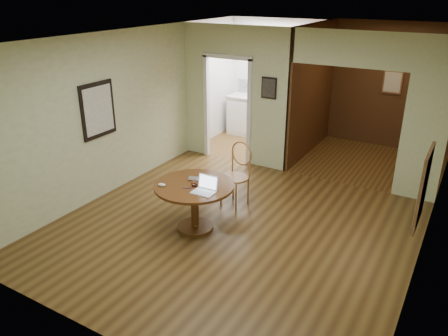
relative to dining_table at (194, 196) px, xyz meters
The scene contains 11 objects.
floor 0.75m from the dining_table, 23.24° to the left, with size 5.00×5.00×0.00m, color #462E14.
room_shell 3.39m from the dining_table, 89.67° to the left, with size 5.20×7.50×5.00m.
dining_table is the anchor object (origin of this frame).
chair 1.07m from the dining_table, 82.99° to the left, with size 0.52×0.52×1.06m.
open_laptop 0.38m from the dining_table, 21.52° to the right, with size 0.31×0.27×0.22m.
closed_laptop 0.24m from the dining_table, 95.51° to the left, with size 0.32×0.21×0.03m, color silver.
mouse 0.50m from the dining_table, 142.18° to the right, with size 0.11×0.06×0.05m, color white.
wine_glass 0.25m from the dining_table, 51.49° to the right, with size 0.09×0.09×0.10m, color white, non-canonical shape.
pen 0.25m from the dining_table, 94.94° to the right, with size 0.01×0.01×0.13m, color #0D105B.
kitchen_cabinet 4.49m from the dining_table, 101.06° to the left, with size 2.06×0.60×0.94m.
grocery_bag 4.45m from the dining_table, 92.67° to the left, with size 0.28×0.24×0.28m, color beige.
Camera 1 is at (2.76, -4.88, 3.36)m, focal length 35.00 mm.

